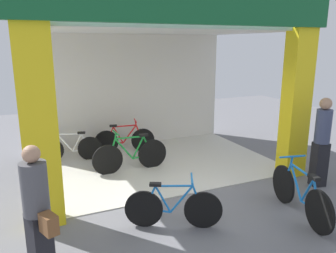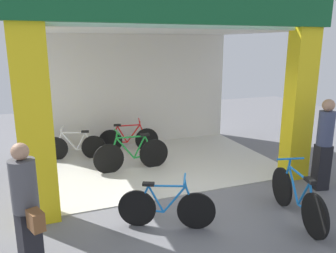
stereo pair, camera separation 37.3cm
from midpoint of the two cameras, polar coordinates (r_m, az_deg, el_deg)
The scene contains 9 objects.
ground_plane at distance 6.62m, azimuth 4.58°, elevation -11.55°, with size 19.29×19.29×0.00m, color slate.
shop_facade at distance 7.72m, azimuth -1.11°, elevation 8.15°, with size 5.84×4.00×3.85m.
bicycle_inside_0 at distance 8.67m, azimuth -14.31°, elevation -3.33°, with size 1.49×0.47×0.84m.
bicycle_inside_1 at distance 9.03m, azimuth -5.52°, elevation -2.15°, with size 1.57×0.46×0.87m.
bicycle_inside_2 at distance 7.70m, azimuth -4.73°, elevation -4.75°, with size 1.74×0.48×0.96m.
bicycle_parked_0 at distance 6.07m, azimuth 22.70°, elevation -11.11°, with size 0.53×1.72×0.96m.
bicycle_parked_1 at distance 5.42m, azimuth 1.70°, elevation -13.57°, with size 1.40×0.72×0.85m.
pedestrian_0 at distance 7.30m, azimuth 26.25°, elevation -2.65°, with size 0.35×0.35×1.82m.
pedestrian_1 at distance 4.52m, azimuth -20.60°, elevation -12.89°, with size 0.42×0.61×1.70m.
Camera 2 is at (-2.45, -5.44, 2.84)m, focal length 36.00 mm.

